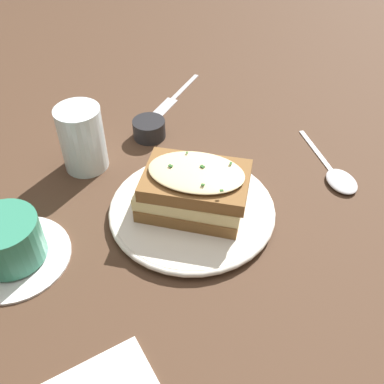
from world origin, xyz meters
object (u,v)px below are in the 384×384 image
Objects in this scene: water_glass at (82,139)px; condiment_pot at (149,129)px; sandwich at (194,189)px; dinner_plate at (192,210)px; fork at (173,99)px; teacup_with_saucer at (8,244)px; spoon at (338,178)px.

water_glass is 0.13m from condiment_pot.
water_glass is 1.89× the size of condiment_pot.
dinner_plate is at bearing -22.75° from sandwich.
fork is at bearing -122.55° from sandwich.
dinner_plate reaches higher than fork.
sandwich is at bearing 134.11° from teacup_with_saucer.
water_glass is 0.63× the size of spoon.
sandwich is at bearing 124.06° from fork.
condiment_pot is at bearing 179.09° from water_glass.
teacup_with_saucer is at bearing 90.05° from fork.
condiment_pot is at bearing -35.79° from spoon.
teacup_with_saucer is 0.49m from spoon.
condiment_pot reaches higher than spoon.
fork is 2.90× the size of condiment_pot.
teacup_with_saucer is 0.32m from condiment_pot.
spoon is at bearing 134.81° from water_glass.
water_glass reaches higher than dinner_plate.
sandwich is 1.63× the size of water_glass.
sandwich reaches higher than dinner_plate.
water_glass is at bearing -73.04° from dinner_plate.
dinner_plate is 4.24× the size of condiment_pot.
water_glass is (-0.17, -0.11, 0.02)m from teacup_with_saucer.
condiment_pot is at bearing -107.80° from sandwich.
dinner_plate reaches higher than spoon.
spoon is at bearing 133.47° from teacup_with_saucer.
teacup_with_saucer is (0.23, -0.09, 0.02)m from dinner_plate.
dinner_plate is 1.42× the size of spoon.
condiment_pot is (0.16, -0.28, 0.01)m from spoon.
teacup_with_saucer reaches higher than spoon.
spoon reaches higher than fork.
teacup_with_saucer is 0.90× the size of fork.
water_glass is (0.06, -0.20, 0.00)m from sandwich.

